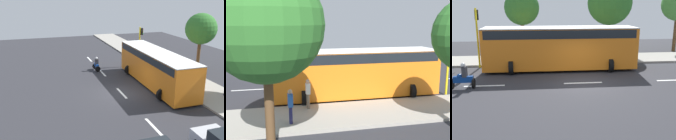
# 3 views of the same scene
# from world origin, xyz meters

# --- Properties ---
(ground_plane) EXTENTS (40.00, 60.00, 0.10)m
(ground_plane) POSITION_xyz_m (0.00, 0.00, -0.05)
(ground_plane) COLOR #2D2D33
(sidewalk) EXTENTS (4.00, 60.00, 0.15)m
(sidewalk) POSITION_xyz_m (7.00, 0.00, 0.07)
(sidewalk) COLOR #9E998E
(sidewalk) RESTS_ON ground
(lane_stripe_north) EXTENTS (0.20, 2.40, 0.01)m
(lane_stripe_north) POSITION_xyz_m (0.00, -6.00, 0.01)
(lane_stripe_north) COLOR white
(lane_stripe_north) RESTS_ON ground
(lane_stripe_mid) EXTENTS (0.20, 2.40, 0.01)m
(lane_stripe_mid) POSITION_xyz_m (0.00, 0.00, 0.01)
(lane_stripe_mid) COLOR white
(lane_stripe_mid) RESTS_ON ground
(lane_stripe_south) EXTENTS (0.20, 2.40, 0.01)m
(lane_stripe_south) POSITION_xyz_m (0.00, 6.00, 0.01)
(lane_stripe_south) COLOR white
(lane_stripe_south) RESTS_ON ground
(city_bus) EXTENTS (3.20, 11.00, 3.16)m
(city_bus) POSITION_xyz_m (3.63, 1.11, 1.85)
(city_bus) COLOR orange
(city_bus) RESTS_ON ground
(motorcycle) EXTENTS (0.60, 1.30, 1.53)m
(motorcycle) POSITION_xyz_m (-0.36, 7.09, 0.64)
(motorcycle) COLOR black
(motorcycle) RESTS_ON ground
(pedestrian_near_signal) EXTENTS (0.40, 0.24, 1.69)m
(pedestrian_near_signal) POSITION_xyz_m (7.79, -3.40, 1.06)
(pedestrian_near_signal) COLOR #1E1E4C
(pedestrian_near_signal) RESTS_ON sidewalk
(pedestrian_by_tree) EXTENTS (0.40, 0.24, 1.69)m
(pedestrian_by_tree) POSITION_xyz_m (5.69, -2.29, 1.06)
(pedestrian_by_tree) COLOR #72604C
(pedestrian_by_tree) RESTS_ON sidewalk
(traffic_light_corner) EXTENTS (0.49, 0.24, 4.50)m
(traffic_light_corner) POSITION_xyz_m (4.85, 7.24, 2.93)
(traffic_light_corner) COLOR yellow
(traffic_light_corner) RESTS_ON ground
(street_tree_north) EXTENTS (4.35, 4.35, 7.11)m
(street_tree_north) POSITION_xyz_m (10.24, -4.33, 4.92)
(street_tree_north) COLOR brown
(street_tree_north) RESTS_ON ground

